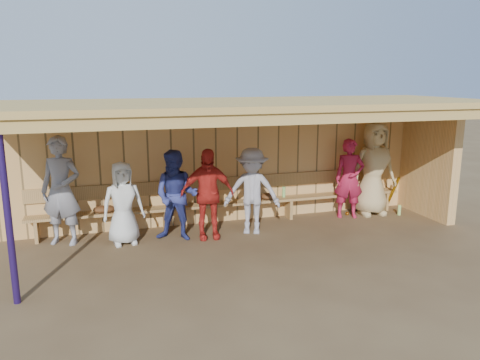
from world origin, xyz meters
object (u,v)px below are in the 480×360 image
at_px(player_e, 252,191).
at_px(player_h, 374,169).
at_px(player_g, 349,179).
at_px(bench, 229,198).
at_px(player_b, 123,203).
at_px(player_d, 207,194).
at_px(player_a, 61,191).
at_px(player_c, 176,196).

xyz_separation_m(player_e, player_h, (2.87, 0.42, 0.18)).
bearing_deg(player_e, player_g, 32.03).
xyz_separation_m(player_h, bench, (-3.11, 0.31, -0.47)).
bearing_deg(player_b, player_d, -12.75).
distance_m(player_b, player_g, 4.62).
bearing_deg(bench, player_a, -174.40).
bearing_deg(player_h, player_a, -177.38).
relative_size(player_c, player_h, 0.82).
height_order(player_e, player_g, player_g).
xyz_separation_m(player_a, player_c, (1.95, -0.38, -0.14)).
height_order(player_c, player_d, player_d).
distance_m(player_a, bench, 3.16).
height_order(player_e, player_h, player_h).
distance_m(player_b, player_e, 2.35).
xyz_separation_m(player_a, player_b, (1.02, -0.32, -0.22)).
xyz_separation_m(player_a, player_h, (6.23, 0.00, 0.03)).
bearing_deg(player_g, player_c, -156.73).
xyz_separation_m(player_d, player_e, (0.87, 0.03, -0.02)).
bearing_deg(player_g, bench, -169.91).
bearing_deg(bench, player_e, -71.22).
bearing_deg(player_h, player_g, -172.80).
bearing_deg(player_a, player_g, 22.03).
distance_m(player_c, player_h, 4.30).
distance_m(player_a, player_e, 3.39).
distance_m(player_d, player_h, 3.76).
relative_size(player_a, player_d, 1.16).
distance_m(player_c, player_g, 3.70).
height_order(player_c, player_h, player_h).
bearing_deg(player_d, player_e, 5.77).
bearing_deg(player_d, bench, 54.41).
bearing_deg(player_c, bench, 55.42).
relative_size(player_c, player_g, 0.99).
height_order(player_b, player_h, player_h).
height_order(player_e, bench, player_e).
relative_size(player_e, player_h, 0.82).
relative_size(player_a, player_e, 1.18).
relative_size(player_h, bench, 0.26).
height_order(player_d, bench, player_d).
bearing_deg(player_c, player_h, 30.06).
relative_size(player_a, player_h, 0.96).
relative_size(player_a, bench, 0.25).
distance_m(player_d, player_g, 3.16).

